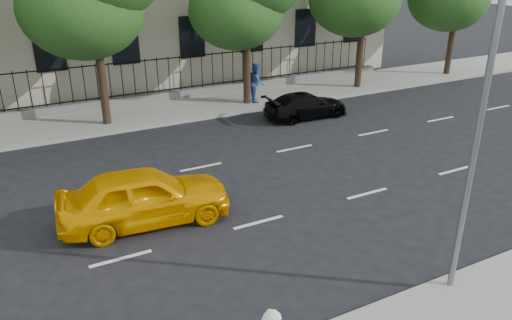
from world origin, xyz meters
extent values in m
plane|color=black|center=(0.00, 0.00, 0.00)|extent=(120.00, 120.00, 0.00)
cube|color=gray|center=(0.00, 14.00, 0.07)|extent=(60.00, 4.00, 0.15)
cube|color=slate|center=(0.00, 15.70, 0.35)|extent=(30.00, 0.50, 0.40)
cube|color=black|center=(0.00, 15.70, 0.65)|extent=(28.80, 0.05, 0.05)
cube|color=black|center=(0.00, 15.70, 2.25)|extent=(28.80, 0.05, 0.05)
cylinder|color=slate|center=(2.50, -2.30, 4.15)|extent=(0.14, 0.14, 8.00)
cylinder|color=#382619|center=(-2.00, 13.20, 1.81)|extent=(0.36, 0.36, 3.32)
ellipsoid|color=#274E1A|center=(-2.40, 13.50, 5.09)|extent=(5.13, 5.13, 4.21)
cylinder|color=#382619|center=(5.00, 13.20, 1.69)|extent=(0.36, 0.36, 3.08)
ellipsoid|color=#274E1A|center=(4.60, 13.50, 4.67)|extent=(4.56, 4.56, 3.74)
cylinder|color=#382619|center=(12.00, 13.20, 1.76)|extent=(0.36, 0.36, 3.22)
cylinder|color=#382619|center=(19.00, 13.20, 1.65)|extent=(0.36, 0.36, 3.01)
imported|color=#F4A200|center=(-2.86, 4.06, 0.83)|extent=(5.02, 2.42, 1.65)
imported|color=black|center=(6.58, 10.18, 0.59)|extent=(4.11, 1.74, 1.18)
imported|color=#2D4A92|center=(5.55, 13.24, 1.12)|extent=(1.03, 1.15, 1.94)
camera|label=1|loc=(-5.92, -8.67, 7.32)|focal=35.00mm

